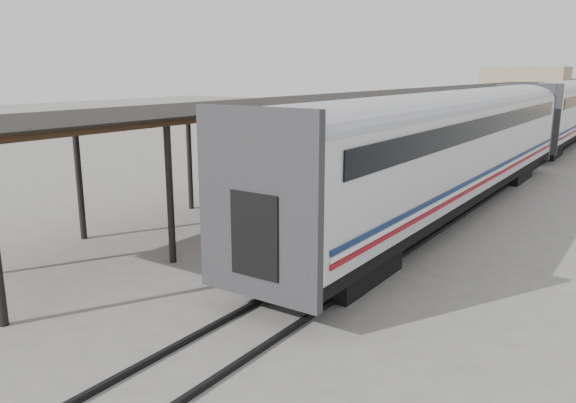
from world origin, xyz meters
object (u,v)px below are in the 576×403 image
Objects in this scene: baggage_cart at (268,239)px; luggage_tug at (379,160)px; porter at (261,206)px; pedestrian at (415,152)px.

luggage_tug is at bearing 90.12° from baggage_cart.
baggage_cart is 1.43× the size of porter.
baggage_cart is at bearing 101.59° from pedestrian.
pedestrian is (1.02, 2.62, 0.19)m from luggage_tug.
porter is at bearing 102.06° from pedestrian.
luggage_tug is (-3.68, 15.03, 0.04)m from baggage_cart.
porter is (3.93, -15.68, 1.09)m from luggage_tug.
luggage_tug is at bearing 71.84° from pedestrian.
baggage_cart is 17.85m from pedestrian.
baggage_cart is 1.48× the size of pedestrian.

